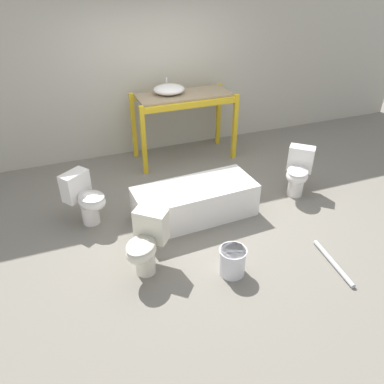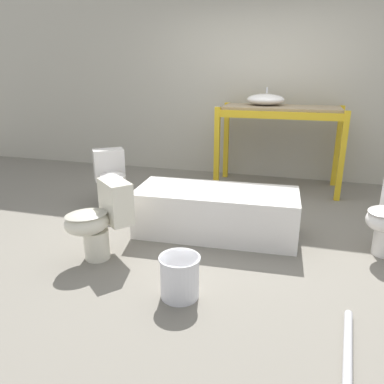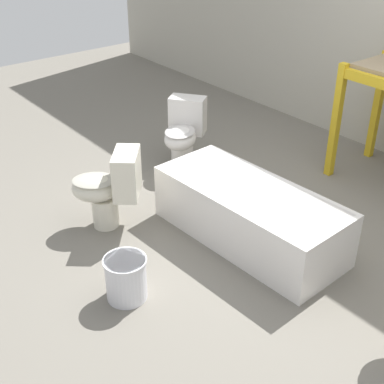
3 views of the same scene
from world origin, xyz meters
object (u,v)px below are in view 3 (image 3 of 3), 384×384
at_px(bucket_white, 126,278).
at_px(bathtub_main, 249,211).
at_px(toilet_far, 183,132).
at_px(toilet_extra, 109,187).

bearing_deg(bucket_white, bathtub_main, 89.19).
distance_m(bathtub_main, bucket_white, 1.17).
relative_size(toilet_far, bucket_white, 2.11).
height_order(bathtub_main, toilet_far, toilet_far).
xyz_separation_m(bathtub_main, bucket_white, (-0.02, -1.17, -0.10)).
bearing_deg(bathtub_main, bucket_white, -93.57).
relative_size(bathtub_main, bucket_white, 5.02).
xyz_separation_m(toilet_extra, bucket_white, (0.86, -0.40, -0.20)).
height_order(bathtub_main, toilet_extra, toilet_extra).
xyz_separation_m(toilet_far, toilet_extra, (0.49, -1.16, 0.00)).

